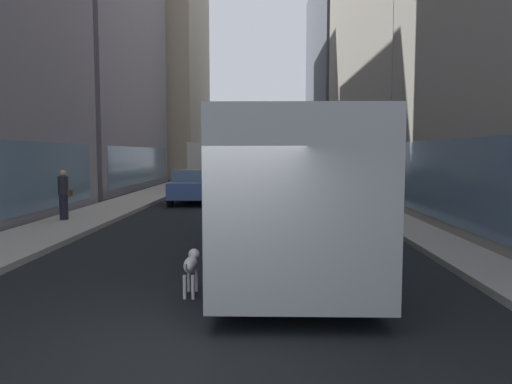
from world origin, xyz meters
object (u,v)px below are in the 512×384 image
object	(u,v)px
car_yellow_taxi	(286,169)
pedestrian_with_handbag	(64,194)
car_red_coupe	(291,172)
dalmatian_dog	(191,265)
transit_bus	(284,178)
car_blue_hatchback	(193,186)
box_truck	(213,164)
car_grey_wagon	(306,184)

from	to	relation	value
car_yellow_taxi	pedestrian_with_handbag	world-z (taller)	pedestrian_with_handbag
car_red_coupe	dalmatian_dog	distance (m)	30.42
transit_bus	car_blue_hatchback	bearing A→B (deg)	110.53
transit_bus	car_red_coupe	distance (m)	26.46
box_truck	dalmatian_dog	world-z (taller)	box_truck
car_blue_hatchback	dalmatian_dog	xyz separation A→B (m)	(2.26, -14.53, -0.31)
car_grey_wagon	car_red_coupe	bearing A→B (deg)	90.00
car_yellow_taxi	dalmatian_dog	world-z (taller)	car_yellow_taxi
car_blue_hatchback	car_red_coupe	xyz separation A→B (m)	(5.60, 15.71, 0.00)
box_truck	pedestrian_with_handbag	xyz separation A→B (m)	(-3.32, -15.56, -0.65)
transit_bus	box_truck	world-z (taller)	same
dalmatian_dog	car_red_coupe	bearing A→B (deg)	83.71
dalmatian_dog	pedestrian_with_handbag	bearing A→B (deg)	125.77
car_grey_wagon	dalmatian_dog	xyz separation A→B (m)	(-3.34, -16.04, -0.31)
car_grey_wagon	pedestrian_with_handbag	world-z (taller)	pedestrian_with_handbag
car_yellow_taxi	car_blue_hatchback	bearing A→B (deg)	-102.90
car_blue_hatchback	car_red_coupe	bearing A→B (deg)	70.38
car_red_coupe	pedestrian_with_handbag	size ratio (longest dim) A/B	2.73
car_yellow_taxi	car_grey_wagon	world-z (taller)	same
dalmatian_dog	pedestrian_with_handbag	xyz separation A→B (m)	(-5.59, 7.76, 0.50)
transit_bus	pedestrian_with_handbag	bearing A→B (deg)	151.92
car_red_coupe	dalmatian_dog	xyz separation A→B (m)	(-3.34, -30.24, -0.31)
car_red_coupe	pedestrian_with_handbag	bearing A→B (deg)	-111.65
car_blue_hatchback	transit_bus	bearing A→B (deg)	-69.47
car_red_coupe	box_truck	bearing A→B (deg)	-128.98
transit_bus	dalmatian_dog	size ratio (longest dim) A/B	11.98
transit_bus	box_truck	bearing A→B (deg)	101.61
dalmatian_dog	pedestrian_with_handbag	world-z (taller)	pedestrian_with_handbag
box_truck	dalmatian_dog	distance (m)	23.46
transit_bus	pedestrian_with_handbag	world-z (taller)	transit_bus
transit_bus	car_grey_wagon	distance (m)	12.33
pedestrian_with_handbag	car_grey_wagon	bearing A→B (deg)	42.87
car_yellow_taxi	dalmatian_dog	bearing A→B (deg)	-94.89
car_blue_hatchback	car_grey_wagon	bearing A→B (deg)	15.08
transit_bus	car_blue_hatchback	world-z (taller)	transit_bus
car_yellow_taxi	dalmatian_dog	size ratio (longest dim) A/B	4.18
transit_bus	car_grey_wagon	size ratio (longest dim) A/B	2.82
car_yellow_taxi	dalmatian_dog	xyz separation A→B (m)	(-3.34, -38.98, -0.31)
car_blue_hatchback	dalmatian_dog	bearing A→B (deg)	-81.14
transit_bus	dalmatian_dog	bearing A→B (deg)	-114.26
transit_bus	car_blue_hatchback	size ratio (longest dim) A/B	2.70
car_grey_wagon	car_yellow_taxi	bearing A→B (deg)	90.00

